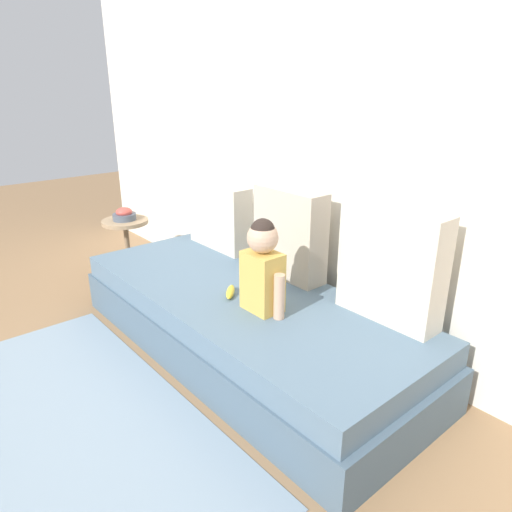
% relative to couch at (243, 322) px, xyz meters
% --- Properties ---
extents(ground_plane, '(12.00, 12.00, 0.00)m').
position_rel_couch_xyz_m(ground_plane, '(0.00, 0.00, -0.19)').
color(ground_plane, '#93704C').
extents(back_wall, '(5.48, 0.10, 2.49)m').
position_rel_couch_xyz_m(back_wall, '(0.00, 0.59, 1.06)').
color(back_wall, silver).
rests_on(back_wall, ground).
extents(couch, '(2.28, 0.92, 0.38)m').
position_rel_couch_xyz_m(couch, '(0.00, 0.00, 0.00)').
color(couch, '#495F70').
rests_on(couch, ground).
extents(throw_pillow_left, '(0.54, 0.16, 0.46)m').
position_rel_couch_xyz_m(throw_pillow_left, '(-0.71, 0.36, 0.42)').
color(throw_pillow_left, beige).
rests_on(throw_pillow_left, couch).
extents(throw_pillow_center, '(0.48, 0.16, 0.54)m').
position_rel_couch_xyz_m(throw_pillow_center, '(0.00, 0.36, 0.46)').
color(throw_pillow_center, '#C1B29E').
rests_on(throw_pillow_center, couch).
extents(throw_pillow_right, '(0.53, 0.16, 0.57)m').
position_rel_couch_xyz_m(throw_pillow_right, '(0.71, 0.36, 0.48)').
color(throw_pillow_right, beige).
rests_on(throw_pillow_right, couch).
extents(toddler, '(0.31, 0.16, 0.49)m').
position_rel_couch_xyz_m(toddler, '(0.24, -0.06, 0.44)').
color(toddler, gold).
rests_on(toddler, couch).
extents(banana, '(0.15, 0.15, 0.04)m').
position_rel_couch_xyz_m(banana, '(-0.01, -0.08, 0.21)').
color(banana, yellow).
rests_on(banana, couch).
extents(side_table, '(0.36, 0.36, 0.47)m').
position_rel_couch_xyz_m(side_table, '(-1.49, 0.00, 0.18)').
color(side_table, tan).
rests_on(side_table, ground).
extents(fruit_bowl, '(0.18, 0.18, 0.10)m').
position_rel_couch_xyz_m(fruit_bowl, '(-1.49, 0.00, 0.33)').
color(fruit_bowl, '#4C5666').
rests_on(fruit_bowl, side_table).
extents(floor_rug, '(2.05, 1.00, 0.01)m').
position_rel_couch_xyz_m(floor_rug, '(0.00, -1.01, -0.18)').
color(floor_rug, '#8499A8').
rests_on(floor_rug, ground).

